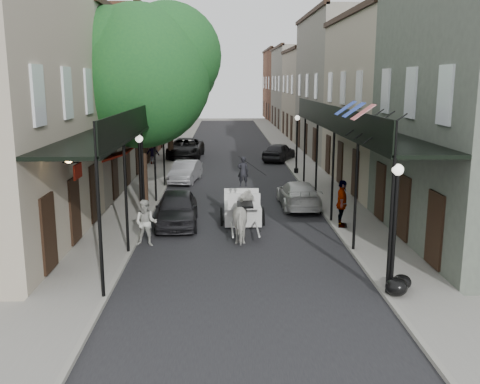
{
  "coord_description": "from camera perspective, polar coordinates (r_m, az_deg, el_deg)",
  "views": [
    {
      "loc": [
        -0.62,
        -16.13,
        6.06
      ],
      "look_at": [
        0.04,
        5.03,
        1.6
      ],
      "focal_mm": 40.0,
      "sensor_mm": 36.0,
      "label": 1
    }
  ],
  "objects": [
    {
      "name": "car_right_far",
      "position": [
        40.72,
        4.2,
        4.29
      ],
      "size": [
        3.15,
        4.39,
        1.39
      ],
      "primitive_type": "imported",
      "rotation": [
        0.0,
        0.0,
        2.73
      ],
      "color": "black",
      "rests_on": "ground"
    },
    {
      "name": "gallery_left",
      "position": [
        23.56,
        -12.05,
        6.75
      ],
      "size": [
        2.2,
        18.05,
        4.88
      ],
      "color": "black",
      "rests_on": "sidewalk_left"
    },
    {
      "name": "ground",
      "position": [
        17.24,
        0.39,
        -8.68
      ],
      "size": [
        140.0,
        140.0,
        0.0
      ],
      "primitive_type": "plane",
      "color": "gray",
      "rests_on": "ground"
    },
    {
      "name": "tree_near",
      "position": [
        26.55,
        -9.77,
        12.66
      ],
      "size": [
        7.31,
        6.8,
        9.63
      ],
      "color": "#382619",
      "rests_on": "sidewalk_left"
    },
    {
      "name": "lamppost_left",
      "position": [
        22.75,
        -10.56,
        1.55
      ],
      "size": [
        0.32,
        0.32,
        3.71
      ],
      "color": "black",
      "rests_on": "sidewalk_left"
    },
    {
      "name": "pedestrian_walking",
      "position": [
        20.02,
        -10.01,
        -3.29
      ],
      "size": [
        0.9,
        0.73,
        1.75
      ],
      "primitive_type": "imported",
      "rotation": [
        0.0,
        0.0,
        -0.09
      ],
      "color": "#B3B4A9",
      "rests_on": "ground"
    },
    {
      "name": "tree_far",
      "position": [
        40.47,
        -7.06,
        11.49
      ],
      "size": [
        6.45,
        6.0,
        8.61
      ],
      "color": "#382619",
      "rests_on": "sidewalk_left"
    },
    {
      "name": "road",
      "position": [
        36.63,
        -0.79,
        2.38
      ],
      "size": [
        8.0,
        90.0,
        0.01
      ],
      "primitive_type": "cube",
      "color": "black",
      "rests_on": "ground"
    },
    {
      "name": "car_left_near",
      "position": [
        22.73,
        -6.73,
        -1.75
      ],
      "size": [
        1.89,
        4.34,
        1.45
      ],
      "primitive_type": "imported",
      "rotation": [
        0.0,
        0.0,
        0.04
      ],
      "color": "black",
      "rests_on": "ground"
    },
    {
      "name": "car_left_mid",
      "position": [
        32.33,
        -5.83,
        2.18
      ],
      "size": [
        1.91,
        4.03,
        1.27
      ],
      "primitive_type": "imported",
      "rotation": [
        0.0,
        0.0,
        -0.15
      ],
      "color": "gray",
      "rests_on": "ground"
    },
    {
      "name": "car_left_far",
      "position": [
        42.34,
        -5.82,
        4.66
      ],
      "size": [
        2.86,
        5.68,
        1.54
      ],
      "primitive_type": "imported",
      "rotation": [
        0.0,
        0.0,
        -0.05
      ],
      "color": "black",
      "rests_on": "ground"
    },
    {
      "name": "pedestrian_sidewalk_left",
      "position": [
        38.95,
        -9.33,
        4.17
      ],
      "size": [
        1.18,
        0.89,
        1.62
      ],
      "primitive_type": "imported",
      "rotation": [
        0.0,
        0.0,
        3.45
      ],
      "color": "gray",
      "rests_on": "sidewalk_left"
    },
    {
      "name": "sidewalk_right",
      "position": [
        37.05,
        6.97,
        2.49
      ],
      "size": [
        2.2,
        90.0,
        0.12
      ],
      "primitive_type": "cube",
      "color": "gray",
      "rests_on": "ground"
    },
    {
      "name": "carriage",
      "position": [
        23.16,
        0.21,
        -0.29
      ],
      "size": [
        1.9,
        2.67,
        3.01
      ],
      "rotation": [
        0.0,
        0.0,
        0.01
      ],
      "color": "black",
      "rests_on": "ground"
    },
    {
      "name": "horse",
      "position": [
        20.49,
        0.55,
        -2.68
      ],
      "size": [
        0.99,
        2.14,
        1.8
      ],
      "primitive_type": "imported",
      "rotation": [
        0.0,
        0.0,
        3.15
      ],
      "color": "beige",
      "rests_on": "ground"
    },
    {
      "name": "sidewalk_left",
      "position": [
        36.88,
        -8.58,
        2.4
      ],
      "size": [
        2.2,
        90.0,
        0.12
      ],
      "primitive_type": "cube",
      "color": "gray",
      "rests_on": "ground"
    },
    {
      "name": "building_row_left",
      "position": [
        46.82,
        -11.8,
        10.66
      ],
      "size": [
        5.0,
        80.0,
        10.5
      ],
      "primitive_type": "cube",
      "color": "gray",
      "rests_on": "ground"
    },
    {
      "name": "lamppost_right_far",
      "position": [
        34.68,
        6.08,
        5.19
      ],
      "size": [
        0.32,
        0.32,
        3.71
      ],
      "color": "black",
      "rests_on": "sidewalk_right"
    },
    {
      "name": "lamppost_right_near",
      "position": [
        15.42,
        16.13,
        -3.65
      ],
      "size": [
        0.32,
        0.32,
        3.71
      ],
      "color": "black",
      "rests_on": "sidewalk_right"
    },
    {
      "name": "trash_bags",
      "position": [
        15.99,
        16.56,
        -9.48
      ],
      "size": [
        0.88,
        1.03,
        0.53
      ],
      "color": "black",
      "rests_on": "sidewalk_right"
    },
    {
      "name": "pedestrian_sidewalk_right",
      "position": [
        22.19,
        10.81,
        -1.25
      ],
      "size": [
        0.71,
        1.22,
        1.95
      ],
      "primitive_type": "imported",
      "rotation": [
        0.0,
        0.0,
        1.36
      ],
      "color": "gray",
      "rests_on": "sidewalk_right"
    },
    {
      "name": "gallery_right",
      "position": [
        23.81,
        11.43,
        6.83
      ],
      "size": [
        2.2,
        18.05,
        4.88
      ],
      "color": "black",
      "rests_on": "sidewalk_right"
    },
    {
      "name": "building_row_right",
      "position": [
        47.04,
        9.69,
        10.74
      ],
      "size": [
        5.0,
        80.0,
        10.5
      ],
      "primitive_type": "cube",
      "color": "gray",
      "rests_on": "ground"
    },
    {
      "name": "car_right_near",
      "position": [
        25.96,
        6.24,
        -0.24
      ],
      "size": [
        1.83,
        4.4,
        1.27
      ],
      "primitive_type": "imported",
      "rotation": [
        0.0,
        0.0,
        3.15
      ],
      "color": "silver",
      "rests_on": "ground"
    }
  ]
}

